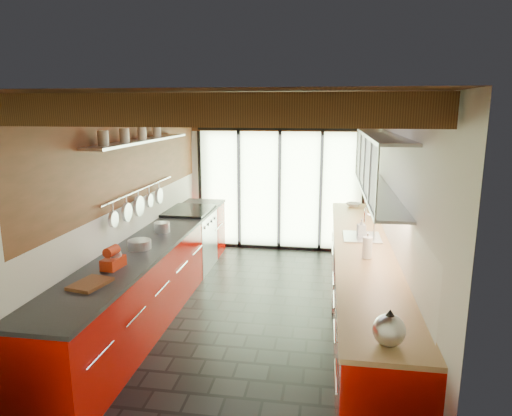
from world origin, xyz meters
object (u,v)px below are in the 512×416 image
object	(u,v)px
stand_mixer	(113,259)
soap_bottle	(361,227)
kettle	(389,328)
bowl	(354,205)
paper_towel	(367,248)

from	to	relation	value
stand_mixer	soap_bottle	bearing A→B (deg)	32.12
kettle	bowl	distance (m)	4.50
soap_bottle	bowl	xyz separation A→B (m)	(0.00, 1.77, -0.08)
soap_bottle	kettle	bearing A→B (deg)	-90.00
stand_mixer	kettle	xyz separation A→B (m)	(2.54, -1.13, 0.02)
stand_mixer	kettle	size ratio (longest dim) A/B	0.96
bowl	stand_mixer	bearing A→B (deg)	-127.04
stand_mixer	paper_towel	bearing A→B (deg)	15.38
paper_towel	bowl	size ratio (longest dim) A/B	1.17
paper_towel	soap_bottle	world-z (taller)	paper_towel
paper_towel	bowl	world-z (taller)	paper_towel
kettle	soap_bottle	size ratio (longest dim) A/B	1.32
stand_mixer	bowl	bearing A→B (deg)	52.96
paper_towel	bowl	distance (m)	2.67
paper_towel	stand_mixer	bearing A→B (deg)	-164.62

